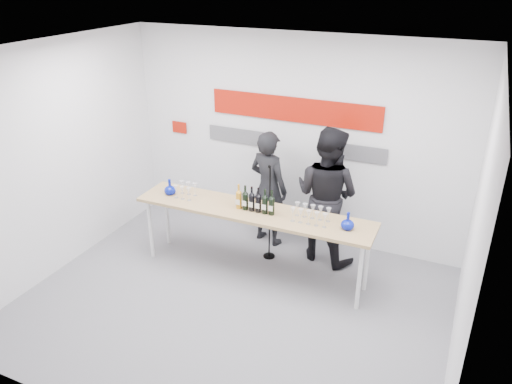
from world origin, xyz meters
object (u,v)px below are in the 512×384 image
tasting_table (253,215)px  presenter_left (268,188)px  mic_stand (269,230)px  presenter_right (327,195)px

tasting_table → presenter_left: 0.89m
presenter_left → mic_stand: presenter_left is taller
presenter_right → mic_stand: 0.93m
mic_stand → presenter_right: bearing=30.9°
presenter_left → presenter_right: presenter_right is taller
presenter_left → presenter_right: 0.90m
tasting_table → presenter_left: bearing=99.2°
presenter_right → mic_stand: (-0.69, -0.34, -0.53)m
tasting_table → presenter_right: 1.08m
mic_stand → presenter_left: bearing=120.1°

